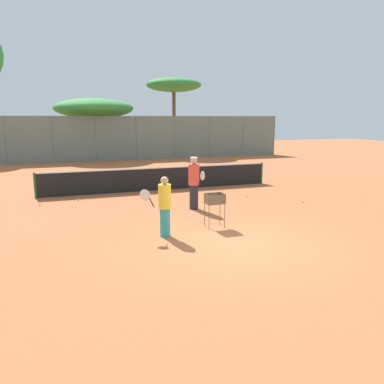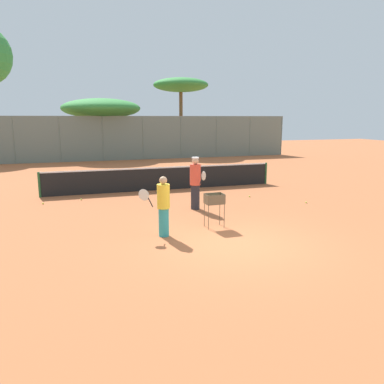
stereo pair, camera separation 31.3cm
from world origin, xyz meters
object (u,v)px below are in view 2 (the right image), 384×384
Objects in this scene: tennis_net at (163,178)px; player_white_outfit at (195,182)px; parked_car at (135,148)px; ball_cart at (214,202)px; player_red_cap at (163,206)px.

player_white_outfit is (0.24, -3.98, 0.43)m from tennis_net.
parked_car is at bearing 85.17° from tennis_net.
ball_cart is at bearing -89.56° from tennis_net.
player_red_cap is 0.41× the size of parked_car.
parked_car is at bearing 86.66° from ball_cart.
player_white_outfit is at bearing 85.48° from ball_cart.
player_white_outfit is 1.12× the size of player_red_cap.
player_white_outfit is at bearing -93.21° from parked_car.
player_white_outfit is 0.45× the size of parked_car.
tennis_net is at bearing -92.24° from player_red_cap.
player_red_cap is at bearing -167.39° from ball_cart.
player_white_outfit reaches higher than player_red_cap.
player_red_cap reaches higher than tennis_net.
player_white_outfit is 2.39m from ball_cart.
player_white_outfit is at bearing -86.60° from tennis_net.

